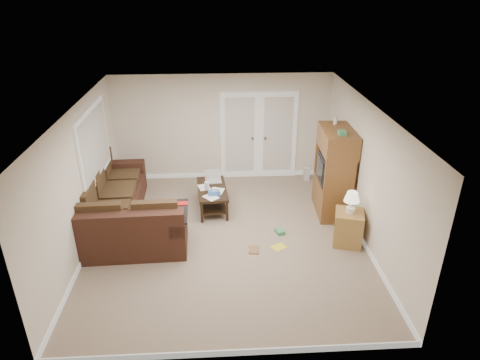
{
  "coord_description": "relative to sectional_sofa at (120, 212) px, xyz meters",
  "views": [
    {
      "loc": [
        -0.14,
        -6.75,
        4.45
      ],
      "look_at": [
        0.26,
        0.23,
        1.1
      ],
      "focal_mm": 32.0,
      "sensor_mm": 36.0,
      "label": 1
    }
  ],
  "objects": [
    {
      "name": "wall_back",
      "position": [
        2.02,
        2.27,
        0.89
      ],
      "size": [
        5.0,
        0.02,
        2.5
      ],
      "primitive_type": "cube",
      "color": "beige",
      "rests_on": "floor"
    },
    {
      "name": "window_left",
      "position": [
        -0.45,
        0.52,
        1.19
      ],
      "size": [
        0.05,
        1.92,
        1.42
      ],
      "color": "silver",
      "rests_on": "wall_left"
    },
    {
      "name": "floor",
      "position": [
        2.02,
        -0.48,
        -0.36
      ],
      "size": [
        5.5,
        5.5,
        0.0
      ],
      "primitive_type": "plane",
      "color": "gray",
      "rests_on": "ground"
    },
    {
      "name": "wall_front",
      "position": [
        2.02,
        -3.23,
        0.89
      ],
      "size": [
        5.0,
        0.02,
        2.5
      ],
      "primitive_type": "cube",
      "color": "beige",
      "rests_on": "floor"
    },
    {
      "name": "side_cabinet",
      "position": [
        4.22,
        -0.75,
        0.01
      ],
      "size": [
        0.61,
        0.61,
        1.05
      ],
      "rotation": [
        0.0,
        0.0,
        -0.27
      ],
      "color": "olive",
      "rests_on": "floor"
    },
    {
      "name": "tv_armoire",
      "position": [
        4.21,
        0.44,
        0.54
      ],
      "size": [
        0.67,
        1.15,
        1.92
      ],
      "rotation": [
        0.0,
        0.0,
        -0.05
      ],
      "color": "brown",
      "rests_on": "floor"
    },
    {
      "name": "floor_magazine",
      "position": [
        2.96,
        -0.82,
        -0.36
      ],
      "size": [
        0.32,
        0.3,
        0.01
      ],
      "primitive_type": "cube",
      "rotation": [
        0.0,
        0.0,
        0.57
      ],
      "color": "yellow",
      "rests_on": "floor"
    },
    {
      "name": "french_doors",
      "position": [
        2.87,
        2.24,
        0.67
      ],
      "size": [
        1.8,
        0.05,
        2.13
      ],
      "color": "silver",
      "rests_on": "floor"
    },
    {
      "name": "wall_right",
      "position": [
        4.52,
        -0.48,
        0.89
      ],
      "size": [
        0.02,
        5.5,
        2.5
      ],
      "primitive_type": "cube",
      "color": "beige",
      "rests_on": "floor"
    },
    {
      "name": "coffee_table",
      "position": [
        1.76,
        0.71,
        -0.1
      ],
      "size": [
        0.68,
        1.21,
        0.8
      ],
      "rotation": [
        0.0,
        0.0,
        0.08
      ],
      "color": "black",
      "rests_on": "floor"
    },
    {
      "name": "space_heater",
      "position": [
        4.01,
        1.95,
        -0.21
      ],
      "size": [
        0.13,
        0.11,
        0.32
      ],
      "primitive_type": "cube",
      "rotation": [
        0.0,
        0.0,
        -0.01
      ],
      "color": "silver",
      "rests_on": "floor"
    },
    {
      "name": "sectional_sofa",
      "position": [
        0.0,
        0.0,
        0.0
      ],
      "size": [
        2.11,
        3.04,
        0.93
      ],
      "rotation": [
        0.0,
        0.0,
        0.03
      ],
      "color": "#3C2117",
      "rests_on": "floor"
    },
    {
      "name": "wall_left",
      "position": [
        -0.48,
        -0.48,
        0.89
      ],
      "size": [
        0.02,
        5.5,
        2.5
      ],
      "primitive_type": "cube",
      "color": "beige",
      "rests_on": "floor"
    },
    {
      "name": "ceiling",
      "position": [
        2.02,
        -0.48,
        2.14
      ],
      "size": [
        5.0,
        5.5,
        0.02
      ],
      "primitive_type": "cube",
      "color": "silver",
      "rests_on": "wall_back"
    },
    {
      "name": "baseboards",
      "position": [
        2.02,
        -0.48,
        -0.31
      ],
      "size": [
        5.0,
        5.5,
        0.1
      ],
      "primitive_type": null,
      "color": "silver",
      "rests_on": "floor"
    },
    {
      "name": "floor_book",
      "position": [
        2.4,
        -0.88,
        -0.36
      ],
      "size": [
        0.21,
        0.27,
        0.02
      ],
      "primitive_type": "imported",
      "rotation": [
        0.0,
        0.0,
        -0.13
      ],
      "color": "brown",
      "rests_on": "floor"
    },
    {
      "name": "floor_greenbox",
      "position": [
        3.03,
        -0.36,
        -0.33
      ],
      "size": [
        0.19,
        0.22,
        0.08
      ],
      "primitive_type": "cube",
      "rotation": [
        0.0,
        0.0,
        0.3
      ],
      "color": "#408D5A",
      "rests_on": "floor"
    }
  ]
}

